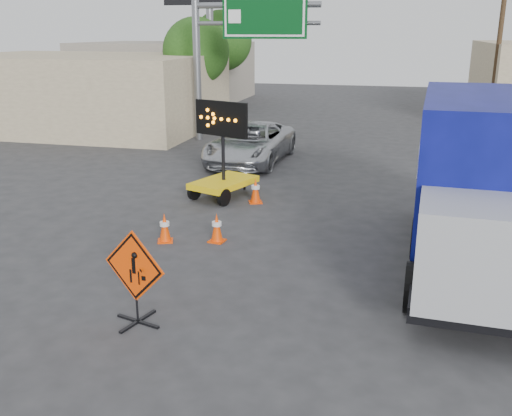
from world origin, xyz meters
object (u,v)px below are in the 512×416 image
at_px(construction_sign, 135,275).
at_px(box_truck, 475,192).
at_px(pickup_truck, 251,143).
at_px(arrow_board, 224,177).

bearing_deg(construction_sign, box_truck, 51.04).
bearing_deg(construction_sign, pickup_truck, 111.39).
bearing_deg(pickup_truck, arrow_board, -82.37).
distance_m(construction_sign, box_truck, 7.78).
relative_size(arrow_board, pickup_truck, 0.54).
bearing_deg(box_truck, pickup_truck, 132.63).
height_order(pickup_truck, box_truck, box_truck).
height_order(arrow_board, box_truck, box_truck).
relative_size(arrow_board, box_truck, 0.38).
height_order(construction_sign, box_truck, box_truck).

